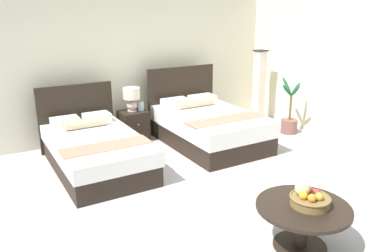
{
  "coord_description": "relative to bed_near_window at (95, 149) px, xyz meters",
  "views": [
    {
      "loc": [
        -2.58,
        -3.75,
        2.29
      ],
      "look_at": [
        0.02,
        0.42,
        0.76
      ],
      "focal_mm": 35.64,
      "sensor_mm": 36.0,
      "label": 1
    }
  ],
  "objects": [
    {
      "name": "ground_plane",
      "position": [
        1.0,
        -1.48,
        -0.3
      ],
      "size": [
        9.94,
        9.22,
        0.02
      ],
      "primitive_type": "cube",
      "color": "#B5ADAD"
    },
    {
      "name": "wall_back",
      "position": [
        1.0,
        1.33,
        1.02
      ],
      "size": [
        9.94,
        0.12,
        2.62
      ],
      "primitive_type": "cube",
      "color": "beige",
      "rests_on": "ground"
    },
    {
      "name": "wall_side_right",
      "position": [
        4.17,
        -1.08,
        1.02
      ],
      "size": [
        0.12,
        4.82,
        2.62
      ],
      "primitive_type": "cube",
      "color": "beige",
      "rests_on": "ground"
    },
    {
      "name": "bed_near_window",
      "position": [
        0.0,
        0.0,
        0.0
      ],
      "size": [
        1.26,
        2.12,
        1.1
      ],
      "color": "black",
      "rests_on": "ground"
    },
    {
      "name": "bed_near_corner",
      "position": [
        2.01,
        -0.0,
        0.04
      ],
      "size": [
        1.42,
        2.08,
        1.24
      ],
      "color": "black",
      "rests_on": "ground"
    },
    {
      "name": "nightstand",
      "position": [
        0.97,
        0.83,
        -0.01
      ],
      "size": [
        0.46,
        0.45,
        0.55
      ],
      "color": "black",
      "rests_on": "ground"
    },
    {
      "name": "table_lamp",
      "position": [
        0.97,
        0.85,
        0.52
      ],
      "size": [
        0.29,
        0.29,
        0.42
      ],
      "color": "beige",
      "rests_on": "nightstand"
    },
    {
      "name": "vase",
      "position": [
        1.11,
        0.79,
        0.34
      ],
      "size": [
        0.11,
        0.11,
        0.17
      ],
      "color": "#AFBCC5",
      "rests_on": "nightstand"
    },
    {
      "name": "coffee_table",
      "position": [
        1.08,
        -3.02,
        0.05
      ],
      "size": [
        0.92,
        0.92,
        0.46
      ],
      "color": "black",
      "rests_on": "ground"
    },
    {
      "name": "fruit_bowl",
      "position": [
        1.13,
        -3.03,
        0.25
      ],
      "size": [
        0.39,
        0.39,
        0.23
      ],
      "color": "olive",
      "rests_on": "coffee_table"
    },
    {
      "name": "floor_lamp_corner",
      "position": [
        3.68,
        0.58,
        0.45
      ],
      "size": [
        0.23,
        0.23,
        1.49
      ],
      "color": "black",
      "rests_on": "ground"
    },
    {
      "name": "potted_palm",
      "position": [
        3.67,
        -0.33,
        -0.04
      ],
      "size": [
        0.44,
        0.48,
        1.06
      ],
      "color": "brown",
      "rests_on": "ground"
    }
  ]
}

